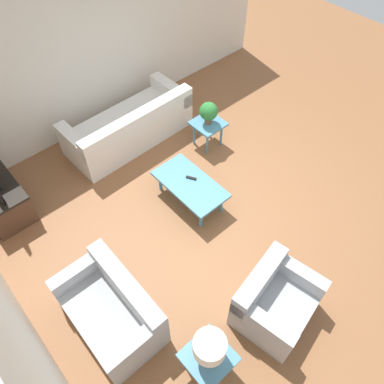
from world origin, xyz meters
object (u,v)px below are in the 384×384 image
side_table_lamp (208,359)px  table_lamp (210,347)px  loveseat (113,310)px  side_table_plant (208,126)px  potted_plant (209,112)px  coffee_table (190,185)px  armchair (274,301)px  tv_stand_chest (0,197)px  sofa (130,127)px

side_table_lamp → table_lamp: table_lamp is taller
loveseat → side_table_plant: loveseat is taller
potted_plant → side_table_lamp: bearing=136.9°
coffee_table → side_table_lamp: 2.46m
coffee_table → side_table_plant: bearing=-55.1°
armchair → tv_stand_chest: size_ratio=0.99×
armchair → loveseat: (1.20, 1.50, -0.01)m
sofa → potted_plant: 1.41m
sofa → side_table_lamp: 4.02m
potted_plant → table_lamp: (-2.71, 2.54, 0.09)m
coffee_table → side_table_plant: size_ratio=2.30×
sofa → table_lamp: 4.05m
side_table_lamp → coffee_table: bearing=-36.9°
potted_plant → tv_stand_chest: bearing=73.2°
tv_stand_chest → sofa: bearing=-90.3°
potted_plant → table_lamp: bearing=136.9°
sofa → armchair: size_ratio=2.09×
coffee_table → potted_plant: 1.34m
sofa → tv_stand_chest: size_ratio=2.08×
sofa → coffee_table: sofa is taller
armchair → table_lamp: bearing=167.9°
side_table_lamp → armchair: bearing=-91.8°
sofa → potted_plant: bearing=132.2°
coffee_table → potted_plant: (0.74, -1.06, 0.36)m
coffee_table → potted_plant: bearing=-55.1°
coffee_table → side_table_lamp: size_ratio=2.30×
side_table_plant → side_table_lamp: (-2.71, 2.54, 0.00)m
sofa → potted_plant: size_ratio=5.64×
side_table_lamp → table_lamp: bearing=-45.0°
coffee_table → side_table_lamp: bearing=143.1°
sofa → tv_stand_chest: 2.34m
loveseat → potted_plant: bearing=117.7°
coffee_table → table_lamp: bearing=143.1°
side_table_lamp → tv_stand_chest: size_ratio=0.46×
armchair → side_table_plant: bearing=51.2°
loveseat → potted_plant: 3.39m
table_lamp → side_table_lamp: bearing=135.0°
side_table_plant → tv_stand_chest: bearing=73.2°
side_table_plant → table_lamp: 3.74m
sofa → armchair: (-3.72, 0.55, 0.01)m
coffee_table → tv_stand_chest: 2.81m
coffee_table → side_table_lamp: (-1.97, 1.48, 0.05)m
side_table_plant → tv_stand_chest: tv_stand_chest is taller
coffee_table → side_table_plant: 1.29m
loveseat → side_table_lamp: size_ratio=2.64×
side_table_plant → potted_plant: bearing=153.4°
armchair → coffee_table: 2.05m
sofa → loveseat: 3.25m
sofa → coffee_table: 1.72m
side_table_plant → side_table_lamp: size_ratio=1.00×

